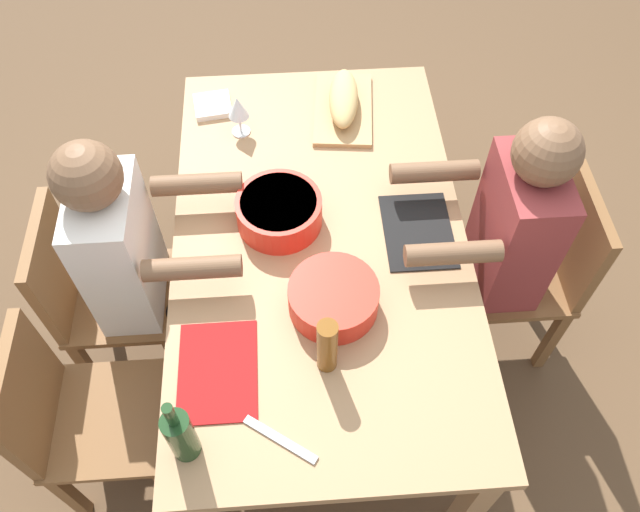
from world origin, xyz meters
The scene contains 18 objects.
ground_plane centered at (0.00, 0.00, 0.00)m, with size 8.00×8.00×0.00m, color brown.
dining_table centered at (0.00, 0.00, 0.66)m, with size 1.70×0.98×0.74m.
chair_far_center centered at (0.00, 0.81, 0.48)m, with size 0.40×0.40×0.85m.
diner_far_center centered at (0.00, 0.63, 0.70)m, with size 0.41×0.53×1.20m.
chair_near_center centered at (0.00, -0.81, 0.48)m, with size 0.40×0.40×0.85m.
diner_near_center centered at (0.00, -0.63, 0.70)m, with size 0.41×0.53×1.20m.
chair_far_left centered at (-0.47, 0.81, 0.48)m, with size 0.40×0.40×0.85m.
serving_bowl_fruit centered at (0.08, 0.13, 0.80)m, with size 0.29×0.29×0.11m.
serving_bowl_pasta centered at (-0.27, -0.02, 0.80)m, with size 0.28×0.28×0.10m.
cutting_board centered at (0.61, -0.13, 0.75)m, with size 0.40×0.22×0.02m, color tan.
bread_loaf centered at (0.61, -0.13, 0.81)m, with size 0.32×0.11×0.09m, color tan.
wine_bottle centered at (-0.69, 0.41, 0.85)m, with size 0.08×0.08×0.29m.
beer_bottle centered at (-0.46, 0.01, 0.85)m, with size 0.06×0.06×0.22m, color brown.
wine_glass centered at (0.52, 0.26, 0.86)m, with size 0.08×0.08×0.17m.
placemat_near_center centered at (0.00, -0.33, 0.74)m, with size 0.32×0.23×0.01m, color black.
placemat_far_left centered at (-0.47, 0.33, 0.74)m, with size 0.32×0.23×0.01m, color maroon.
carving_knife centered at (-0.68, 0.16, 0.74)m, with size 0.23×0.02×0.01m, color silver.
napkin_stack centered at (0.66, 0.37, 0.75)m, with size 0.14×0.14×0.02m, color white.
Camera 1 is at (-1.28, 0.09, 2.46)m, focal length 35.98 mm.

